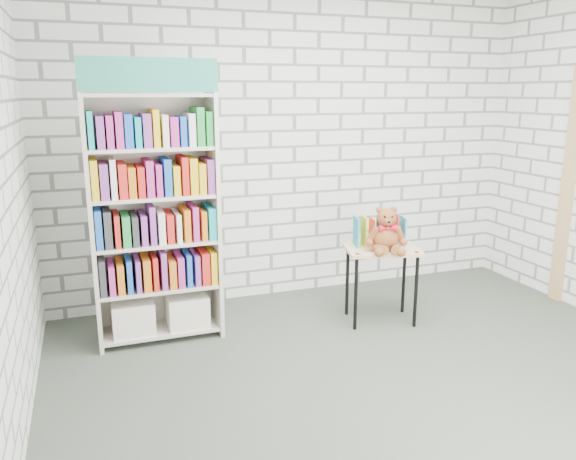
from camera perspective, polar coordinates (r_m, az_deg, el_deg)
name	(u,v)px	position (r m, az deg, el deg)	size (l,w,h in m)	color
ground	(401,388)	(3.89, 11.37, -15.50)	(4.50, 4.50, 0.00)	#3D453A
room_shell	(415,110)	(3.40, 12.81, 11.78)	(4.52, 4.02, 2.81)	silver
bookshelf	(155,218)	(4.35, -13.38, 1.22)	(0.94, 0.37, 2.12)	beige
display_table	(382,258)	(4.71, 9.51, -2.86)	(0.67, 0.54, 0.64)	tan
table_books	(380,231)	(4.75, 9.30, -0.07)	(0.44, 0.27, 0.25)	teal
teddy_bear	(386,234)	(4.57, 9.97, -0.37)	(0.33, 0.33, 0.37)	brown
door_trim	(568,188)	(5.63, 26.53, 3.81)	(0.05, 0.12, 2.10)	tan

